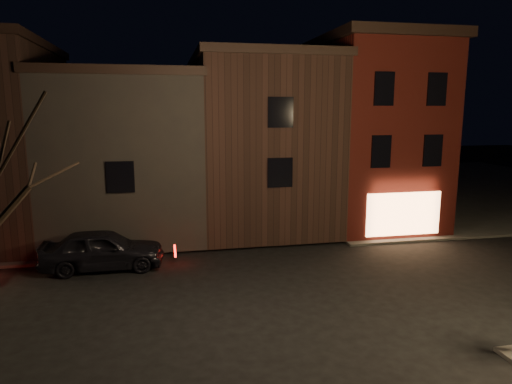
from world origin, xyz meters
TOP-DOWN VIEW (x-y plane):
  - ground at (0.00, 0.00)m, footprint 120.00×120.00m
  - sidewalk_far_right at (20.00, 20.00)m, footprint 30.00×30.00m
  - corner_building at (8.00, 9.47)m, footprint 6.50×8.50m
  - row_building_a at (1.50, 10.50)m, footprint 7.30×10.30m
  - row_building_b at (-5.75, 10.50)m, footprint 7.80×10.30m
  - parked_car_a at (-6.50, 4.15)m, footprint 5.02×2.04m

SIDE VIEW (x-z plane):
  - ground at x=0.00m, z-range 0.00..0.00m
  - sidewalk_far_right at x=20.00m, z-range 0.00..0.12m
  - parked_car_a at x=-6.50m, z-range 0.00..1.71m
  - row_building_b at x=-5.75m, z-range 0.13..8.53m
  - row_building_a at x=1.50m, z-range 0.13..9.53m
  - corner_building at x=8.00m, z-range 0.15..10.65m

